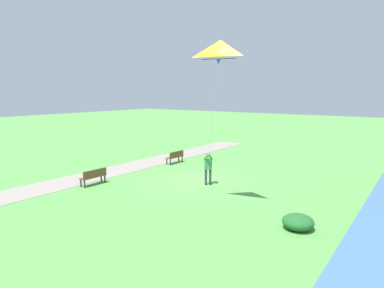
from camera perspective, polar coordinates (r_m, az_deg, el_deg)
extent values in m
plane|color=#569947|center=(19.30, 0.84, -6.24)|extent=(120.00, 120.00, 0.00)
cube|color=gray|center=(21.62, -14.80, -4.86)|extent=(3.02, 32.04, 0.02)
cube|color=#232328|center=(18.50, 3.12, -6.82)|extent=(0.23, 0.26, 0.06)
cylinder|color=#383842|center=(18.41, 3.12, -5.54)|extent=(0.14, 0.14, 0.82)
cube|color=#232328|center=(18.48, 2.37, -6.83)|extent=(0.23, 0.26, 0.06)
cylinder|color=#383842|center=(18.39, 2.38, -5.56)|extent=(0.14, 0.14, 0.82)
cube|color=#38894C|center=(18.24, 2.77, -3.39)|extent=(0.45, 0.42, 0.60)
sphere|color=beige|center=(18.15, 2.78, -1.97)|extent=(0.22, 0.22, 0.22)
ellipsoid|color=black|center=(18.15, 2.77, -1.84)|extent=(0.31, 0.31, 0.13)
cylinder|color=#38894C|center=(17.94, 3.12, -2.13)|extent=(0.18, 0.56, 0.43)
cylinder|color=#38894C|center=(17.92, 2.56, -2.14)|extent=(0.55, 0.30, 0.43)
sphere|color=beige|center=(17.75, 2.89, -1.82)|extent=(0.10, 0.10, 0.10)
pyramid|color=yellow|center=(14.05, 4.86, 15.58)|extent=(1.60, 0.83, 0.73)
cone|color=blue|center=(13.78, 4.53, 13.83)|extent=(0.24, 0.24, 0.22)
cylinder|color=black|center=(13.79, 4.54, 14.28)|extent=(1.42, 0.34, 0.02)
cylinder|color=silver|center=(15.62, 3.60, 4.92)|extent=(2.31, 2.96, 4.44)
cube|color=brown|center=(23.84, -2.98, -2.22)|extent=(0.47, 1.51, 0.05)
cube|color=brown|center=(23.68, -2.63, -1.74)|extent=(0.07, 1.50, 0.40)
cube|color=#2D2D33|center=(23.48, -4.32, -2.96)|extent=(0.06, 0.06, 0.45)
cube|color=#2D2D33|center=(23.28, -3.72, -3.06)|extent=(0.06, 0.06, 0.45)
cube|color=#2D2D33|center=(24.49, -2.27, -2.45)|extent=(0.06, 0.06, 0.45)
cube|color=#2D2D33|center=(24.30, -1.68, -2.54)|extent=(0.06, 0.06, 0.45)
cube|color=brown|center=(19.11, -16.53, -5.37)|extent=(0.47, 1.51, 0.05)
cube|color=brown|center=(18.90, -16.21, -4.81)|extent=(0.07, 1.50, 0.40)
cube|color=#2D2D33|center=(18.91, -18.42, -6.31)|extent=(0.06, 0.06, 0.45)
cube|color=#2D2D33|center=(18.66, -17.85, -6.49)|extent=(0.06, 0.06, 0.45)
cube|color=#2D2D33|center=(19.68, -15.22, -5.58)|extent=(0.06, 0.06, 0.45)
cube|color=#2D2D33|center=(19.43, -14.63, -5.74)|extent=(0.06, 0.06, 0.45)
ellipsoid|color=#236028|center=(13.25, 17.62, -12.54)|extent=(1.16, 1.14, 0.57)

